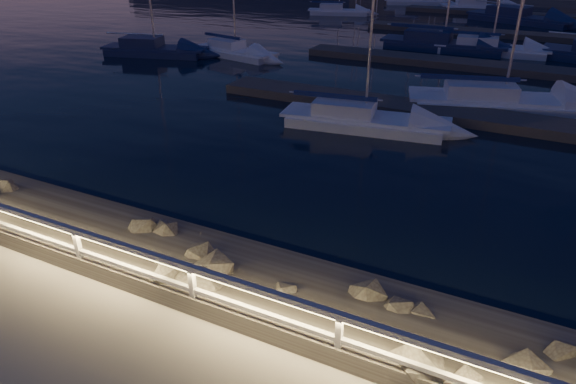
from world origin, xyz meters
The scene contains 15 objects.
ground centered at (0.00, 0.00, 0.00)m, with size 400.00×400.00×0.00m, color gray.
harbor_water centered at (0.00, 31.22, -0.97)m, with size 400.00×440.00×0.60m.
guard_rail centered at (-0.07, 0.00, 0.77)m, with size 44.11×0.12×1.06m.
riprap centered at (-3.46, 1.54, -0.23)m, with size 23.34×3.23×1.45m.
floating_docks centered at (0.00, 32.50, -0.40)m, with size 22.00×36.00×0.40m.
sailboat_a centered at (-20.18, 20.38, -0.17)m, with size 7.15×3.77×11.80m.
sailboat_b centered at (-3.23, 13.16, -0.20)m, with size 7.03×2.99×11.62m.
sailboat_c centered at (1.53, 18.35, -0.16)m, with size 8.69×4.69×14.22m.
sailboat_e centered at (-15.20, 22.45, -0.20)m, with size 6.27×3.00×10.36m.
sailboat_f centered at (-0.53, 30.76, -0.18)m, with size 7.38×2.91×12.25m.
sailboat_i centered at (-16.33, 43.32, -0.21)m, with size 6.22×3.40×10.27m.
sailboat_j centered at (-3.65, 30.64, -0.14)m, with size 8.43×2.71×14.25m.
sailboat_k centered at (0.01, 46.05, -0.13)m, with size 9.70×5.84×15.95m.
sailboat_m centered at (-11.66, 54.94, -0.16)m, with size 7.25×4.18×12.00m.
sailboat_n centered at (-4.42, 52.71, -0.16)m, with size 8.02×4.74×13.24m.
Camera 1 is at (3.20, -6.26, 6.61)m, focal length 32.00 mm.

